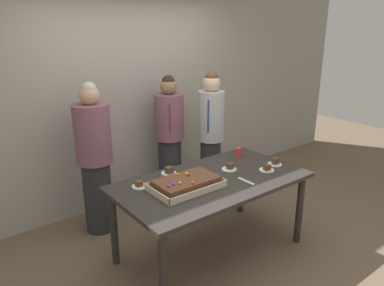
{
  "coord_description": "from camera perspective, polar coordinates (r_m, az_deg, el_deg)",
  "views": [
    {
      "loc": [
        -2.1,
        -2.41,
        2.2
      ],
      "look_at": [
        -0.12,
        0.15,
        1.14
      ],
      "focal_mm": 34.2,
      "sensor_mm": 36.0,
      "label": 1
    }
  ],
  "objects": [
    {
      "name": "plated_slice_far_right",
      "position": [
        3.36,
        -8.18,
        -6.52
      ],
      "size": [
        0.15,
        0.15,
        0.06
      ],
      "color": "white",
      "rests_on": "party_table"
    },
    {
      "name": "plated_slice_far_left",
      "position": [
        3.75,
        11.6,
        -3.97
      ],
      "size": [
        0.15,
        0.15,
        0.07
      ],
      "color": "white",
      "rests_on": "party_table"
    },
    {
      "name": "person_green_shirt_behind",
      "position": [
        4.0,
        -14.92,
        -2.31
      ],
      "size": [
        0.38,
        0.38,
        1.66
      ],
      "rotation": [
        0.0,
        0.0,
        -1.23
      ],
      "color": "#28282D",
      "rests_on": "ground_plane"
    },
    {
      "name": "person_serving_front",
      "position": [
        4.56,
        -3.54,
        0.62
      ],
      "size": [
        0.36,
        0.36,
        1.63
      ],
      "rotation": [
        0.0,
        0.0,
        -2.06
      ],
      "color": "#28282D",
      "rests_on": "ground_plane"
    },
    {
      "name": "sheet_cake",
      "position": [
        3.29,
        -0.88,
        -6.33
      ],
      "size": [
        0.64,
        0.39,
        0.12
      ],
      "color": "beige",
      "rests_on": "party_table"
    },
    {
      "name": "plated_slice_near_right",
      "position": [
        3.72,
        5.89,
        -3.85
      ],
      "size": [
        0.15,
        0.15,
        0.07
      ],
      "color": "white",
      "rests_on": "party_table"
    },
    {
      "name": "plated_slice_near_left",
      "position": [
        3.61,
        -3.61,
        -4.45
      ],
      "size": [
        0.15,
        0.15,
        0.07
      ],
      "color": "white",
      "rests_on": "party_table"
    },
    {
      "name": "cake_server_utensil",
      "position": [
        3.48,
        8.44,
        -5.91
      ],
      "size": [
        0.03,
        0.2,
        0.01
      ],
      "primitive_type": "cube",
      "color": "silver",
      "rests_on": "party_table"
    },
    {
      "name": "ground_plane",
      "position": [
        3.88,
        2.9,
        -16.51
      ],
      "size": [
        12.0,
        12.0,
        0.0
      ],
      "primitive_type": "plane",
      "color": "brown"
    },
    {
      "name": "person_striped_tie_right",
      "position": [
        4.55,
        2.94,
        1.15
      ],
      "size": [
        0.32,
        0.32,
        1.67
      ],
      "rotation": [
        0.0,
        0.0,
        -2.44
      ],
      "color": "#28282D",
      "rests_on": "ground_plane"
    },
    {
      "name": "interior_back_panel",
      "position": [
        4.58,
        -10.07,
        8.99
      ],
      "size": [
        8.0,
        0.12,
        3.0
      ],
      "primitive_type": "cube",
      "color": "#9E998E",
      "rests_on": "ground_plane"
    },
    {
      "name": "party_table",
      "position": [
        3.53,
        3.09,
        -6.98
      ],
      "size": [
        1.84,
        1.0,
        0.79
      ],
      "color": "#2D2826",
      "rests_on": "ground_plane"
    },
    {
      "name": "drink_cup_nearest",
      "position": [
        4.09,
        7.21,
        -1.42
      ],
      "size": [
        0.07,
        0.07,
        0.1
      ],
      "primitive_type": "cylinder",
      "color": "red",
      "rests_on": "party_table"
    },
    {
      "name": "plated_slice_center_front",
      "position": [
        3.93,
        12.81,
        -3.03
      ],
      "size": [
        0.15,
        0.15,
        0.07
      ],
      "color": "white",
      "rests_on": "party_table"
    }
  ]
}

